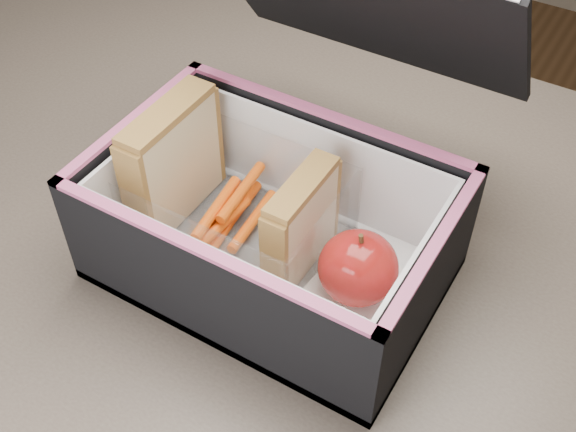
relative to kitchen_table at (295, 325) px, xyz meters
name	(u,v)px	position (x,y,z in m)	size (l,w,h in m)	color
kitchen_table	(295,325)	(0.00, 0.00, 0.00)	(1.20, 0.80, 0.75)	brown
lunch_bag	(275,216)	(-0.02, -0.01, 0.15)	(0.29, 0.31, 0.26)	black
plastic_tub	(236,207)	(-0.06, 0.00, 0.14)	(0.18, 0.13, 0.07)	white
sandwich_left	(173,162)	(-0.13, 0.00, 0.16)	(0.03, 0.10, 0.12)	#D6BB8D
sandwich_right	(301,224)	(0.01, 0.00, 0.15)	(0.02, 0.09, 0.10)	#D6BB8D
carrot_sticks	(228,217)	(-0.07, -0.01, 0.12)	(0.04, 0.13, 0.03)	#F34500
paper_napkin	(361,292)	(0.07, -0.01, 0.11)	(0.08, 0.08, 0.01)	white
red_apple	(358,268)	(0.07, -0.01, 0.14)	(0.08, 0.08, 0.07)	maroon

